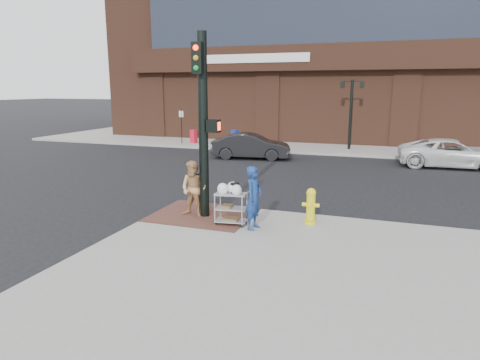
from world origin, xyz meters
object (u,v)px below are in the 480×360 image
at_px(traffic_signal_pole, 204,121).
at_px(minivan_white, 452,153).
at_px(pedestrian_tan, 194,189).
at_px(sedan_dark, 251,146).
at_px(lamp_post, 351,107).
at_px(woman_blue, 254,198).
at_px(utility_cart, 231,205).
at_px(fire_hydrant, 311,206).

distance_m(traffic_signal_pole, minivan_white, 14.00).
height_order(pedestrian_tan, sedan_dark, pedestrian_tan).
xyz_separation_m(lamp_post, traffic_signal_pole, (-2.48, -15.23, 0.21)).
height_order(traffic_signal_pole, woman_blue, traffic_signal_pole).
bearing_deg(utility_cart, woman_blue, -12.48).
xyz_separation_m(traffic_signal_pole, utility_cart, (0.94, -0.43, -2.17)).
xyz_separation_m(woman_blue, sedan_dark, (-3.79, 11.36, -0.29)).
distance_m(sedan_dark, utility_cart, 11.64).
relative_size(woman_blue, minivan_white, 0.34).
relative_size(utility_cart, fire_hydrant, 1.17).
relative_size(sedan_dark, utility_cart, 3.61).
relative_size(traffic_signal_pole, woman_blue, 3.06).
bearing_deg(traffic_signal_pole, fire_hydrant, 6.44).
xyz_separation_m(sedan_dark, utility_cart, (3.11, -11.21, -0.01)).
distance_m(woman_blue, sedan_dark, 11.98).
bearing_deg(sedan_dark, utility_cart, -173.95).
xyz_separation_m(traffic_signal_pole, minivan_white, (7.56, 11.58, -2.16)).
xyz_separation_m(minivan_white, utility_cart, (-6.62, -12.01, -0.00)).
height_order(traffic_signal_pole, utility_cart, traffic_signal_pole).
distance_m(traffic_signal_pole, sedan_dark, 11.21).
bearing_deg(sedan_dark, woman_blue, -171.00).
bearing_deg(lamp_post, minivan_white, -35.64).
height_order(minivan_white, utility_cart, minivan_white).
relative_size(lamp_post, pedestrian_tan, 2.54).
xyz_separation_m(pedestrian_tan, fire_hydrant, (3.22, 0.41, -0.29)).
xyz_separation_m(lamp_post, sedan_dark, (-4.64, -4.44, -1.94)).
bearing_deg(traffic_signal_pole, woman_blue, -19.60).
height_order(traffic_signal_pole, sedan_dark, traffic_signal_pole).
bearing_deg(woman_blue, minivan_white, -17.99).
xyz_separation_m(woman_blue, utility_cart, (-0.68, 0.15, -0.30)).
xyz_separation_m(lamp_post, minivan_white, (5.09, -3.65, -1.95)).
distance_m(woman_blue, fire_hydrant, 1.62).
bearing_deg(sedan_dark, fire_hydrant, -163.49).
bearing_deg(lamp_post, traffic_signal_pole, -99.24).
bearing_deg(utility_cart, sedan_dark, 105.48).
bearing_deg(minivan_white, fire_hydrant, 154.73).
relative_size(lamp_post, woman_blue, 2.45).
distance_m(sedan_dark, fire_hydrant, 11.63).
bearing_deg(minivan_white, sedan_dark, 91.81).
height_order(lamp_post, traffic_signal_pole, traffic_signal_pole).
height_order(utility_cart, fire_hydrant, utility_cart).
bearing_deg(sedan_dark, pedestrian_tan, -179.71).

